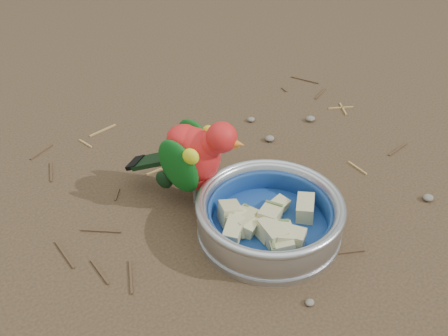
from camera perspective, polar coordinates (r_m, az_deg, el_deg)
ground at (r=0.77m, az=5.26°, el=-7.29°), size 60.00×60.00×0.00m
food_bowl at (r=0.77m, az=5.12°, el=-6.87°), size 0.22×0.22×0.02m
bowl_wall at (r=0.75m, az=5.25°, el=-5.18°), size 0.22×0.22×0.04m
fruit_wedges at (r=0.75m, az=5.22°, el=-5.58°), size 0.13×0.13×0.03m
lory_parrot at (r=0.79m, az=-3.34°, el=0.69°), size 0.18×0.20×0.15m
ground_debris at (r=0.80m, az=2.22°, el=-5.35°), size 0.90×0.80×0.01m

